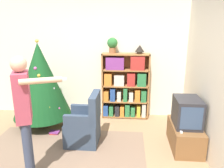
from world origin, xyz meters
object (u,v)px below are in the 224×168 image
at_px(armchair, 85,126).
at_px(potted_plant, 112,44).
at_px(standing_person, 24,109).
at_px(christmas_tree, 40,81).
at_px(television, 187,112).
at_px(bookshelf, 125,86).
at_px(table_lamp, 140,49).

relative_size(armchair, potted_plant, 2.80).
bearing_deg(standing_person, christmas_tree, 173.07).
bearing_deg(television, standing_person, -157.55).
distance_m(armchair, standing_person, 1.30).
bearing_deg(bookshelf, armchair, -119.93).
xyz_separation_m(christmas_tree, standing_person, (0.44, -1.59, 0.04)).
distance_m(standing_person, table_lamp, 2.69).
bearing_deg(television, armchair, 179.54).
relative_size(television, table_lamp, 2.68).
relative_size(christmas_tree, potted_plant, 5.39).
relative_size(television, standing_person, 0.32).
height_order(television, potted_plant, potted_plant).
xyz_separation_m(christmas_tree, armchair, (1.00, -0.63, -0.64)).
height_order(bookshelf, television, bookshelf).
bearing_deg(potted_plant, bookshelf, -1.39).
distance_m(bookshelf, armchair, 1.41).
relative_size(standing_person, table_lamp, 8.40).
relative_size(christmas_tree, standing_person, 1.06).
distance_m(christmas_tree, potted_plant, 1.65).
relative_size(bookshelf, standing_person, 0.86).
xyz_separation_m(standing_person, table_lamp, (1.53, 2.14, 0.55)).
bearing_deg(television, christmas_tree, 166.74).
distance_m(bookshelf, potted_plant, 0.96).
relative_size(christmas_tree, table_lamp, 8.87).
xyz_separation_m(standing_person, potted_plant, (0.95, 2.14, 0.64)).
height_order(bookshelf, table_lamp, table_lamp).
distance_m(standing_person, potted_plant, 2.43).
bearing_deg(armchair, bookshelf, 150.44).
height_order(christmas_tree, standing_person, christmas_tree).
distance_m(bookshelf, television, 1.59).
bearing_deg(table_lamp, standing_person, -125.47).
bearing_deg(christmas_tree, bookshelf, 18.02).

